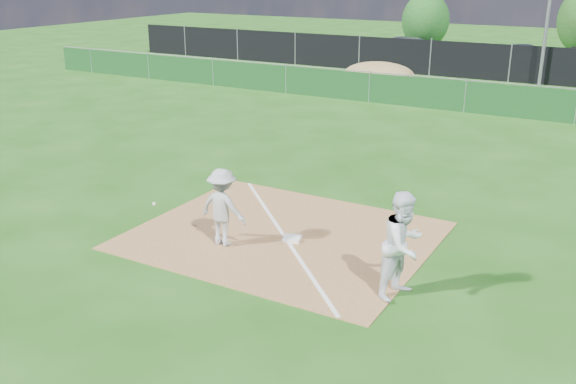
{
  "coord_description": "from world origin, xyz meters",
  "views": [
    {
      "loc": [
        6.27,
        -9.75,
        5.37
      ],
      "look_at": [
        0.12,
        1.0,
        1.0
      ],
      "focal_mm": 40.0,
      "sensor_mm": 36.0,
      "label": 1
    }
  ],
  "objects_px": {
    "tree_left": "(425,21)",
    "runner": "(403,245)",
    "play_at_first": "(223,207)",
    "car_left": "(412,49)",
    "first_base": "(292,239)",
    "car_mid": "(529,59)"
  },
  "relations": [
    {
      "from": "play_at_first",
      "to": "car_mid",
      "type": "distance_m",
      "value": 26.75
    },
    {
      "from": "play_at_first",
      "to": "tree_left",
      "type": "height_order",
      "value": "tree_left"
    },
    {
      "from": "play_at_first",
      "to": "car_left",
      "type": "bearing_deg",
      "value": 101.72
    },
    {
      "from": "first_base",
      "to": "car_left",
      "type": "distance_m",
      "value": 27.26
    },
    {
      "from": "car_left",
      "to": "tree_left",
      "type": "bearing_deg",
      "value": 13.92
    },
    {
      "from": "play_at_first",
      "to": "car_mid",
      "type": "bearing_deg",
      "value": 87.75
    },
    {
      "from": "first_base",
      "to": "runner",
      "type": "xyz_separation_m",
      "value": [
        2.75,
        -1.07,
        0.89
      ]
    },
    {
      "from": "first_base",
      "to": "runner",
      "type": "bearing_deg",
      "value": -21.16
    },
    {
      "from": "play_at_first",
      "to": "tree_left",
      "type": "relative_size",
      "value": 0.61
    },
    {
      "from": "play_at_first",
      "to": "tree_left",
      "type": "bearing_deg",
      "value": 101.79
    },
    {
      "from": "first_base",
      "to": "car_mid",
      "type": "xyz_separation_m",
      "value": [
        -0.06,
        25.86,
        0.64
      ]
    },
    {
      "from": "first_base",
      "to": "car_mid",
      "type": "distance_m",
      "value": 25.87
    },
    {
      "from": "car_left",
      "to": "first_base",
      "type": "bearing_deg",
      "value": -163.77
    },
    {
      "from": "car_left",
      "to": "tree_left",
      "type": "relative_size",
      "value": 1.22
    },
    {
      "from": "play_at_first",
      "to": "runner",
      "type": "relative_size",
      "value": 1.2
    },
    {
      "from": "car_left",
      "to": "car_mid",
      "type": "relative_size",
      "value": 1.09
    },
    {
      "from": "tree_left",
      "to": "runner",
      "type": "bearing_deg",
      "value": -72.13
    },
    {
      "from": "runner",
      "to": "car_left",
      "type": "relative_size",
      "value": 0.41
    },
    {
      "from": "first_base",
      "to": "tree_left",
      "type": "bearing_deg",
      "value": 103.95
    },
    {
      "from": "play_at_first",
      "to": "car_left",
      "type": "height_order",
      "value": "play_at_first"
    },
    {
      "from": "play_at_first",
      "to": "first_base",
      "type": "bearing_deg",
      "value": 37.74
    },
    {
      "from": "runner",
      "to": "tree_left",
      "type": "bearing_deg",
      "value": 33.0
    }
  ]
}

